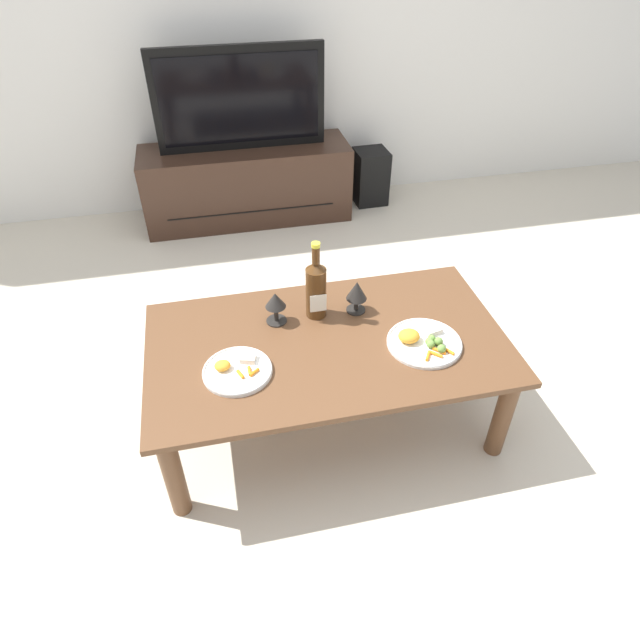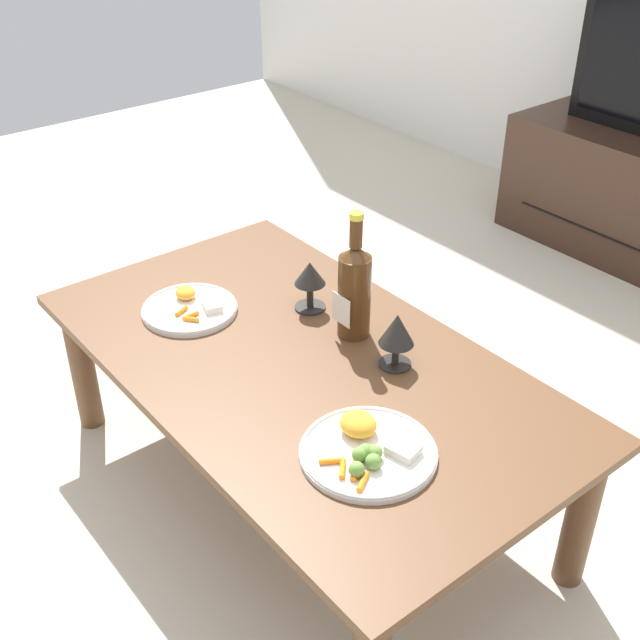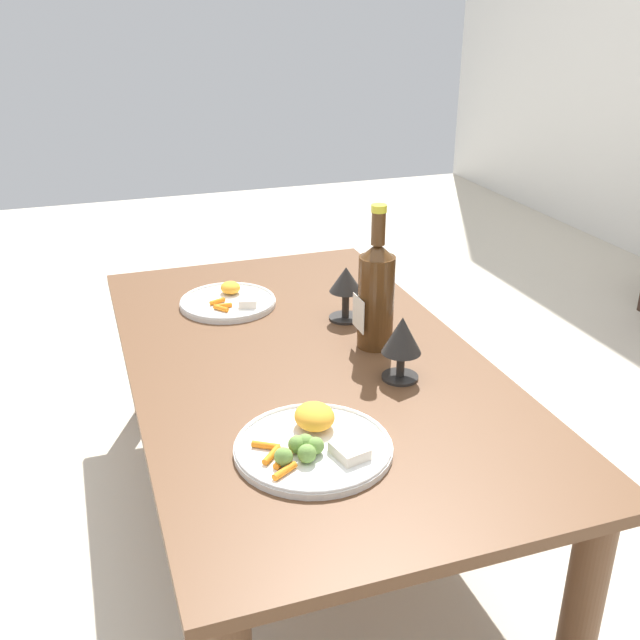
{
  "view_description": "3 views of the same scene",
  "coord_description": "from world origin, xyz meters",
  "px_view_note": "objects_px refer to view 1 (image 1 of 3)",
  "views": [
    {
      "loc": [
        -0.36,
        -1.51,
        1.79
      ],
      "look_at": [
        -0.02,
        0.03,
        0.51
      ],
      "focal_mm": 30.48,
      "sensor_mm": 36.0,
      "label": 1
    },
    {
      "loc": [
        1.26,
        -0.95,
        1.55
      ],
      "look_at": [
        -0.03,
        0.08,
        0.5
      ],
      "focal_mm": 45.42,
      "sensor_mm": 36.0,
      "label": 2
    },
    {
      "loc": [
        1.4,
        -0.44,
        1.17
      ],
      "look_at": [
        -0.01,
        0.04,
        0.51
      ],
      "focal_mm": 41.4,
      "sensor_mm": 36.0,
      "label": 3
    }
  ],
  "objects_px": {
    "dining_table": "(328,353)",
    "goblet_right": "(357,292)",
    "wine_bottle": "(316,287)",
    "tv_screen": "(240,99)",
    "dinner_plate_left": "(237,370)",
    "tv_stand": "(247,184)",
    "dinner_plate_right": "(424,341)",
    "floor_speaker": "(370,177)",
    "goblet_left": "(275,302)"
  },
  "relations": [
    {
      "from": "dinner_plate_right",
      "to": "wine_bottle",
      "type": "bearing_deg",
      "value": 143.18
    },
    {
      "from": "dining_table",
      "to": "tv_stand",
      "type": "relative_size",
      "value": 1.02
    },
    {
      "from": "floor_speaker",
      "to": "wine_bottle",
      "type": "height_order",
      "value": "wine_bottle"
    },
    {
      "from": "goblet_right",
      "to": "dinner_plate_left",
      "type": "distance_m",
      "value": 0.57
    },
    {
      "from": "dining_table",
      "to": "goblet_right",
      "type": "distance_m",
      "value": 0.27
    },
    {
      "from": "tv_stand",
      "to": "dinner_plate_right",
      "type": "bearing_deg",
      "value": -76.79
    },
    {
      "from": "tv_stand",
      "to": "floor_speaker",
      "type": "distance_m",
      "value": 0.87
    },
    {
      "from": "goblet_right",
      "to": "dining_table",
      "type": "bearing_deg",
      "value": -134.03
    },
    {
      "from": "tv_screen",
      "to": "dining_table",
      "type": "bearing_deg",
      "value": -86.59
    },
    {
      "from": "tv_stand",
      "to": "wine_bottle",
      "type": "relative_size",
      "value": 4.0
    },
    {
      "from": "goblet_right",
      "to": "dinner_plate_right",
      "type": "xyz_separation_m",
      "value": [
        0.19,
        -0.26,
        -0.08
      ]
    },
    {
      "from": "dining_table",
      "to": "dinner_plate_left",
      "type": "bearing_deg",
      "value": -164.93
    },
    {
      "from": "tv_stand",
      "to": "dinner_plate_left",
      "type": "bearing_deg",
      "value": -97.07
    },
    {
      "from": "floor_speaker",
      "to": "dinner_plate_right",
      "type": "bearing_deg",
      "value": -103.5
    },
    {
      "from": "wine_bottle",
      "to": "dinner_plate_left",
      "type": "distance_m",
      "value": 0.45
    },
    {
      "from": "tv_stand",
      "to": "dinner_plate_right",
      "type": "distance_m",
      "value": 2.02
    },
    {
      "from": "dining_table",
      "to": "tv_screen",
      "type": "height_order",
      "value": "tv_screen"
    },
    {
      "from": "floor_speaker",
      "to": "goblet_left",
      "type": "height_order",
      "value": "goblet_left"
    },
    {
      "from": "goblet_left",
      "to": "tv_stand",
      "type": "bearing_deg",
      "value": 87.96
    },
    {
      "from": "floor_speaker",
      "to": "wine_bottle",
      "type": "bearing_deg",
      "value": -115.74
    },
    {
      "from": "goblet_left",
      "to": "dinner_plate_left",
      "type": "xyz_separation_m",
      "value": [
        -0.18,
        -0.26,
        -0.08
      ]
    },
    {
      "from": "floor_speaker",
      "to": "goblet_right",
      "type": "relative_size",
      "value": 2.65
    },
    {
      "from": "goblet_left",
      "to": "goblet_right",
      "type": "distance_m",
      "value": 0.33
    },
    {
      "from": "goblet_right",
      "to": "dinner_plate_right",
      "type": "relative_size",
      "value": 0.5
    },
    {
      "from": "dining_table",
      "to": "goblet_left",
      "type": "relative_size",
      "value": 9.96
    },
    {
      "from": "dining_table",
      "to": "floor_speaker",
      "type": "bearing_deg",
      "value": 68.47
    },
    {
      "from": "tv_stand",
      "to": "goblet_right",
      "type": "bearing_deg",
      "value": -81.11
    },
    {
      "from": "floor_speaker",
      "to": "wine_bottle",
      "type": "distance_m",
      "value": 1.93
    },
    {
      "from": "wine_bottle",
      "to": "dinner_plate_right",
      "type": "height_order",
      "value": "wine_bottle"
    },
    {
      "from": "wine_bottle",
      "to": "dining_table",
      "type": "bearing_deg",
      "value": -87.24
    },
    {
      "from": "floor_speaker",
      "to": "dinner_plate_left",
      "type": "height_order",
      "value": "dinner_plate_left"
    },
    {
      "from": "tv_screen",
      "to": "dinner_plate_left",
      "type": "bearing_deg",
      "value": -97.08
    },
    {
      "from": "dining_table",
      "to": "wine_bottle",
      "type": "bearing_deg",
      "value": 92.76
    },
    {
      "from": "goblet_right",
      "to": "dinner_plate_right",
      "type": "height_order",
      "value": "goblet_right"
    },
    {
      "from": "dining_table",
      "to": "dinner_plate_left",
      "type": "height_order",
      "value": "dinner_plate_left"
    },
    {
      "from": "dinner_plate_left",
      "to": "tv_screen",
      "type": "bearing_deg",
      "value": 82.92
    },
    {
      "from": "tv_stand",
      "to": "floor_speaker",
      "type": "height_order",
      "value": "tv_stand"
    },
    {
      "from": "goblet_left",
      "to": "dining_table",
      "type": "bearing_deg",
      "value": -43.09
    },
    {
      "from": "tv_screen",
      "to": "floor_speaker",
      "type": "bearing_deg",
      "value": 3.41
    },
    {
      "from": "dining_table",
      "to": "dinner_plate_right",
      "type": "height_order",
      "value": "dinner_plate_right"
    },
    {
      "from": "dinner_plate_right",
      "to": "tv_screen",
      "type": "bearing_deg",
      "value": 103.23
    },
    {
      "from": "goblet_right",
      "to": "floor_speaker",
      "type": "bearing_deg",
      "value": 71.12
    },
    {
      "from": "tv_screen",
      "to": "goblet_right",
      "type": "relative_size",
      "value": 7.32
    },
    {
      "from": "tv_screen",
      "to": "dinner_plate_left",
      "type": "height_order",
      "value": "tv_screen"
    },
    {
      "from": "tv_screen",
      "to": "wine_bottle",
      "type": "distance_m",
      "value": 1.7
    },
    {
      "from": "goblet_left",
      "to": "dinner_plate_right",
      "type": "relative_size",
      "value": 0.48
    },
    {
      "from": "dinner_plate_right",
      "to": "goblet_left",
      "type": "bearing_deg",
      "value": 153.69
    },
    {
      "from": "wine_bottle",
      "to": "goblet_left",
      "type": "bearing_deg",
      "value": -176.48
    },
    {
      "from": "wine_bottle",
      "to": "goblet_right",
      "type": "relative_size",
      "value": 2.36
    },
    {
      "from": "goblet_right",
      "to": "dinner_plate_left",
      "type": "relative_size",
      "value": 0.57
    }
  ]
}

